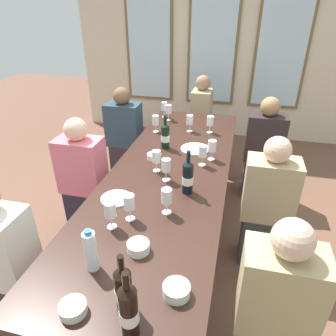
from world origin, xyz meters
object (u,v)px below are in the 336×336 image
Objects in this scene: wine_bottle_2 at (165,136)px; wine_glass_7 at (166,166)px; tasting_bowl_2 at (138,247)px; wine_glass_9 at (156,157)px; seated_person_4 at (125,138)px; tasting_bowl_3 at (154,156)px; wine_glass_1 at (129,203)px; wine_glass_5 at (203,152)px; wine_glass_11 at (156,121)px; white_plate_1 at (116,198)px; wine_bottle_0 at (188,177)px; wine_glass_6 at (110,210)px; seated_person_3 at (267,207)px; seated_person_2 at (84,182)px; wine_glass_10 at (212,146)px; wine_glass_2 at (190,120)px; wine_bottle_1 at (124,290)px; wine_bottle_3 at (129,311)px; white_plate_0 at (195,149)px; wine_glass_3 at (167,197)px; seated_person_6 at (201,120)px; seated_person_0 at (5,267)px; wine_glass_8 at (164,107)px; seated_person_1 at (274,313)px; dining_table at (169,178)px; tasting_bowl_0 at (73,309)px; water_bottle at (91,251)px; tasting_bowl_1 at (176,290)px; wine_glass_0 at (169,110)px; wine_glass_4 at (210,121)px.

wine_glass_7 is at bearing -75.24° from wine_bottle_2.
wine_bottle_2 reaches higher than tasting_bowl_2.
seated_person_4 is at bearing 123.30° from wine_glass_9.
wine_glass_1 is (0.08, -0.81, 0.09)m from tasting_bowl_3.
wine_glass_5 and wine_glass_11 have the same top height.
wine_bottle_0 is (0.45, 0.20, 0.12)m from white_plate_1.
wine_glass_9 is (0.07, 0.72, 0.00)m from wine_glass_6.
seated_person_3 reaches higher than wine_glass_7.
wine_glass_1 is 0.16× the size of seated_person_2.
seated_person_3 reaches higher than wine_glass_10.
seated_person_2 reaches higher than tasting_bowl_2.
tasting_bowl_2 is at bearing -88.82° from wine_glass_2.
wine_bottle_3 reaches higher than wine_bottle_1.
seated_person_4 is at bearing 148.19° from white_plate_0.
wine_bottle_0 reaches higher than wine_glass_7.
wine_glass_3 reaches higher than white_plate_0.
wine_glass_10 is (0.39, 0.92, 0.00)m from wine_glass_1.
seated_person_6 is at bearing 84.36° from wine_bottle_2.
wine_glass_1 is 0.16× the size of seated_person_4.
wine_glass_1 is at bearing 107.94° from wine_bottle_1.
tasting_bowl_2 is 0.70× the size of wine_glass_3.
wine_glass_9 is at bearing -96.90° from wine_glass_2.
seated_person_0 is (-0.60, -1.17, -0.24)m from tasting_bowl_3.
wine_glass_5 is 1.22m from wine_glass_8.
seated_person_1 reaches higher than wine_bottle_1.
wine_bottle_0 reaches higher than wine_bottle_1.
dining_table is 2.61× the size of seated_person_6.
wine_glass_7 reaches higher than tasting_bowl_0.
white_plate_0 is 0.23× the size of seated_person_0.
seated_person_3 is at bearing 48.92° from water_bottle.
seated_person_1 is (0.88, 0.37, -0.24)m from tasting_bowl_0.
wine_glass_8 is 0.16× the size of seated_person_1.
seated_person_3 is at bearing 61.23° from wine_bottle_1.
dining_table is 0.34m from wine_glass_5.
wine_bottle_1 is 0.28× the size of seated_person_0.
wine_bottle_3 reaches higher than wine_glass_7.
white_plate_0 is at bearing -34.82° from wine_glass_11.
seated_person_1 reaches higher than wine_glass_1.
tasting_bowl_1 is 0.62m from wine_glass_1.
wine_glass_0 is 1.31m from wine_glass_7.
tasting_bowl_2 is 2.15m from wine_glass_8.
wine_glass_1 is 1.12m from seated_person_3.
tasting_bowl_1 is at bearing -40.69° from tasting_bowl_2.
white_plate_1 is at bearing 99.98° from tasting_bowl_0.
seated_person_4 reaches higher than white_plate_0.
wine_glass_2 is 0.65m from wine_glass_10.
wine_bottle_0 is 1.82× the size of wine_glass_5.
wine_glass_4 is 0.94m from wine_glass_9.
seated_person_3 is (0.56, -0.88, -0.34)m from wine_glass_4.
wine_glass_11 is at bearing 103.00° from wine_bottle_3.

